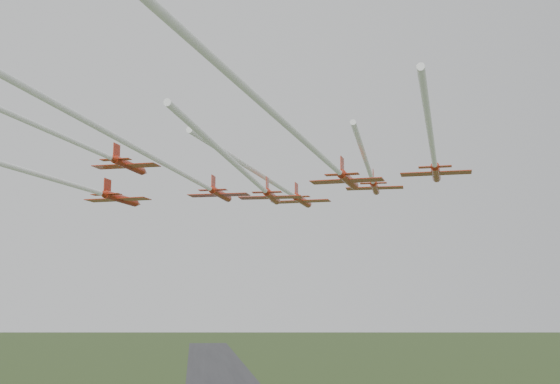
{
  "coord_description": "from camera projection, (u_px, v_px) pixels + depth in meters",
  "views": [
    {
      "loc": [
        -15.91,
        -96.31,
        40.26
      ],
      "look_at": [
        -4.03,
        0.67,
        55.87
      ],
      "focal_mm": 45.0,
      "sensor_mm": 36.0,
      "label": 1
    }
  ],
  "objects": [
    {
      "name": "jet_row4_left",
      "position": [
        85.0,
        146.0,
        72.36
      ],
      "size": [
        17.87,
        43.38,
        2.34
      ],
      "rotation": [
        0.0,
        0.0,
        -0.35
      ],
      "color": "#AF2A14"
    },
    {
      "name": "jet_row3_left",
      "position": [
        75.0,
        185.0,
        85.35
      ],
      "size": [
        21.77,
        47.84,
        2.67
      ],
      "rotation": [
        0.0,
        0.0,
        -0.39
      ],
      "color": "#AF2A14"
    },
    {
      "name": "jet_row3_mid",
      "position": [
        255.0,
        182.0,
        80.98
      ],
      "size": [
        16.48,
        48.49,
        2.49
      ],
      "rotation": [
        0.0,
        0.0,
        -0.28
      ],
      "color": "#AF2A14"
    },
    {
      "name": "jet_row3_right",
      "position": [
        434.0,
        156.0,
        80.06
      ],
      "size": [
        19.57,
        45.38,
        2.66
      ],
      "rotation": [
        0.0,
        0.0,
        -0.36
      ],
      "color": "#AF2A14"
    },
    {
      "name": "jet_row2_left",
      "position": [
        183.0,
        174.0,
        89.46
      ],
      "size": [
        23.39,
        63.14,
        2.75
      ],
      "rotation": [
        0.0,
        0.0,
        -0.32
      ],
      "color": "#AF2A14"
    },
    {
      "name": "jet_row4_right",
      "position": [
        319.0,
        153.0,
        65.29
      ],
      "size": [
        24.73,
        53.55,
        2.46
      ],
      "rotation": [
        0.0,
        0.0,
        -0.4
      ],
      "color": "#AF2A14"
    },
    {
      "name": "jet_row2_right",
      "position": [
        371.0,
        176.0,
        94.9
      ],
      "size": [
        16.13,
        42.58,
        2.51
      ],
      "rotation": [
        0.0,
        0.0,
        -0.31
      ],
      "color": "#AF2A14"
    },
    {
      "name": "jet_lead",
      "position": [
        283.0,
        189.0,
        104.75
      ],
      "size": [
        23.48,
        53.14,
        2.91
      ],
      "rotation": [
        0.0,
        0.0,
        -0.38
      ],
      "color": "#AF2A14"
    }
  ]
}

